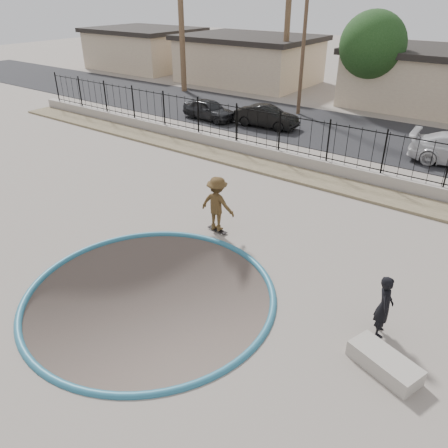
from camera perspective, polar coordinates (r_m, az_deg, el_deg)
ground at (r=22.69m, az=14.51°, el=5.19°), size 120.00×120.00×2.20m
bowl_pit at (r=12.49m, az=-9.60°, el=-9.16°), size 6.84×6.84×1.80m
coping_ring at (r=12.49m, az=-9.60°, el=-9.16°), size 7.04×7.04×0.20m
rock_strip at (r=19.85m, az=11.68°, el=5.75°), size 42.00×1.60×0.11m
retaining_wall at (r=20.70m, az=13.09°, el=7.29°), size 42.00×0.45×0.60m
fence at (r=20.31m, az=13.46°, el=10.44°), size 40.00×0.04×1.80m
street at (r=26.79m, az=19.13°, el=10.67°), size 90.00×8.00×0.04m
house_west_far at (r=49.49m, az=-10.35°, el=21.69°), size 10.60×8.60×3.90m
house_west at (r=41.20m, az=3.27°, el=20.75°), size 11.60×8.60×3.90m
house_center at (r=35.35m, az=24.97°, el=17.00°), size 10.60×8.60×3.90m
palm_mid at (r=36.10m, az=8.46°, el=26.94°), size 2.30×2.30×9.30m
utility_pole_left at (r=29.94m, az=10.40°, el=22.69°), size 1.70×0.24×9.00m
street_tree_left at (r=32.51m, az=18.83°, el=21.26°), size 4.32×4.32×6.36m
skater at (r=14.89m, az=-0.89°, el=2.30°), size 1.32×0.84×1.94m
skateboard at (r=15.32m, az=-0.86°, el=-0.77°), size 0.81×0.29×0.07m
videographer at (r=11.32m, az=20.19°, el=-10.04°), size 0.56×0.70×1.66m
concrete_ledge at (r=10.80m, az=20.21°, el=-16.65°), size 1.74×1.19×0.40m
car_a at (r=28.79m, az=-1.94°, el=14.72°), size 3.82×1.79×1.27m
car_b at (r=27.21m, az=5.58°, el=13.79°), size 3.97×1.70×1.27m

